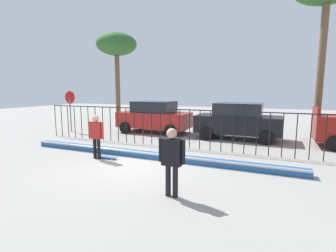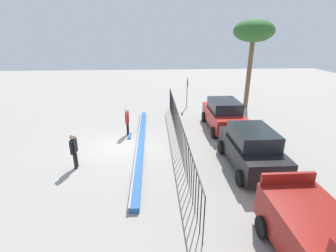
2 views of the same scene
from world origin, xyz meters
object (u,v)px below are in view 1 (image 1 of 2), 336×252
skateboard (107,157)px  palm_tree_short (117,46)px  parked_car_red (154,117)px  stop_sign (70,106)px  skateboarder (96,133)px  camera_operator (172,156)px  parked_car_black (238,121)px

skateboard → palm_tree_short: palm_tree_short is taller
parked_car_red → stop_sign: (-4.89, -1.71, 0.64)m
skateboard → palm_tree_short: bearing=103.1°
skateboarder → camera_operator: bearing=-46.0°
skateboarder → stop_sign: 7.08m
skateboard → camera_operator: (3.54, -2.17, 0.95)m
skateboard → stop_sign: (-5.89, 4.27, 1.56)m
camera_operator → parked_car_red: parked_car_red is taller
parked_car_red → palm_tree_short: palm_tree_short is taller
skateboarder → stop_sign: size_ratio=0.66×
skateboarder → camera_operator: camera_operator is taller
camera_operator → parked_car_red: size_ratio=0.39×
parked_car_red → parked_car_black: bearing=0.7°
skateboarder → stop_sign: stop_sign is taller
camera_operator → stop_sign: (-9.43, 6.43, 0.60)m
skateboard → camera_operator: size_ratio=0.47×
skateboarder → stop_sign: bearing=123.1°
skateboard → stop_sign: 7.44m
parked_car_black → palm_tree_short: palm_tree_short is taller
palm_tree_short → camera_operator: bearing=-50.7°
camera_operator → parked_car_black: size_ratio=0.39×
parked_car_red → parked_car_black: same height
parked_car_red → parked_car_black: (4.93, -0.07, 0.00)m
parked_car_red → palm_tree_short: 7.60m
skateboard → stop_sign: size_ratio=0.32×
camera_operator → palm_tree_short: (-9.33, 11.40, 4.88)m
skateboarder → parked_car_black: bearing=36.1°
parked_car_red → skateboard: bearing=-79.1°
skateboarder → palm_tree_short: 11.87m
skateboard → parked_car_red: size_ratio=0.19×
stop_sign → parked_car_black: bearing=9.5°
stop_sign → palm_tree_short: (0.10, 4.96, 4.28)m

